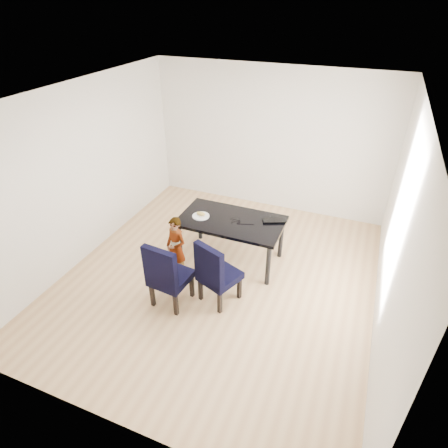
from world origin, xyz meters
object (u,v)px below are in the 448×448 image
at_px(dining_table, 231,240).
at_px(child, 176,247).
at_px(plate, 201,216).
at_px(chair_right, 220,271).
at_px(laptop, 274,219).
at_px(chair_left, 171,272).

bearing_deg(dining_table, child, -133.96).
bearing_deg(plate, dining_table, 9.93).
height_order(child, plate, child).
relative_size(chair_right, child, 1.00).
height_order(dining_table, plate, plate).
bearing_deg(plate, chair_right, -51.49).
relative_size(child, laptop, 2.72).
xyz_separation_m(dining_table, child, (-0.63, -0.65, 0.12)).
relative_size(chair_right, laptop, 2.72).
distance_m(dining_table, chair_left, 1.28).
bearing_deg(chair_right, laptop, 91.79).
height_order(dining_table, chair_right, chair_right).
bearing_deg(plate, child, -104.96).
bearing_deg(chair_left, laptop, 60.61).
relative_size(dining_table, chair_left, 1.57).
relative_size(chair_left, chair_right, 1.02).
distance_m(plate, laptop, 1.14).
bearing_deg(plate, chair_left, -86.86).
xyz_separation_m(chair_right, laptop, (0.42, 1.17, 0.27)).
bearing_deg(chair_right, plate, 150.06).
xyz_separation_m(dining_table, chair_right, (0.19, -0.92, 0.12)).
relative_size(chair_left, laptop, 2.79).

